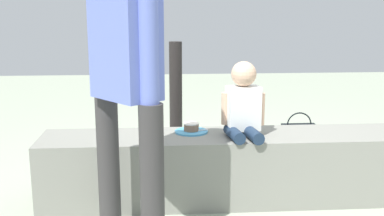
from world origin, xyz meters
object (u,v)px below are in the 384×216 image
(water_bottle_near_gift, at_px, (227,137))
(cake_box_white, at_px, (235,151))
(party_cup_red, at_px, (98,143))
(adult_standing, at_px, (126,57))
(cake_plate, at_px, (191,129))
(child_seated, at_px, (243,104))
(gift_bag, at_px, (98,155))
(handbag_black_leather, at_px, (299,136))

(water_bottle_near_gift, relative_size, cake_box_white, 0.80)
(party_cup_red, bearing_deg, adult_standing, -77.46)
(cake_plate, bearing_deg, party_cup_red, 124.40)
(child_seated, distance_m, cake_box_white, 1.08)
(gift_bag, height_order, handbag_black_leather, gift_bag)
(adult_standing, distance_m, gift_bag, 1.44)
(adult_standing, relative_size, cake_plate, 7.59)
(cake_box_white, bearing_deg, child_seated, -96.38)
(child_seated, distance_m, handbag_black_leather, 1.42)
(cake_plate, bearing_deg, handbag_black_leather, 43.52)
(cake_box_white, xyz_separation_m, handbag_black_leather, (0.62, 0.21, 0.06))
(cake_plate, bearing_deg, gift_bag, 147.18)
(cake_plate, distance_m, handbag_black_leather, 1.48)
(adult_standing, height_order, gift_bag, adult_standing)
(party_cup_red, xyz_separation_m, cake_box_white, (1.20, -0.36, 0.00))
(cake_plate, bearing_deg, child_seated, -18.94)
(handbag_black_leather, bearing_deg, cake_plate, -136.48)
(water_bottle_near_gift, xyz_separation_m, cake_box_white, (0.02, -0.30, -0.04))
(child_seated, xyz_separation_m, handbag_black_leather, (0.72, 1.10, -0.54))
(handbag_black_leather, bearing_deg, child_seated, -123.04)
(adult_standing, relative_size, handbag_black_leather, 4.93)
(adult_standing, bearing_deg, child_seated, 38.75)
(adult_standing, xyz_separation_m, handbag_black_leather, (1.42, 1.67, -0.90))
(cake_plate, relative_size, water_bottle_near_gift, 0.98)
(handbag_black_leather, bearing_deg, party_cup_red, 175.49)
(adult_standing, bearing_deg, cake_plate, 60.94)
(adult_standing, distance_m, cake_plate, 0.95)
(child_seated, bearing_deg, cake_box_white, 83.62)
(water_bottle_near_gift, distance_m, handbag_black_leather, 0.65)
(adult_standing, height_order, water_bottle_near_gift, adult_standing)
(party_cup_red, bearing_deg, water_bottle_near_gift, -2.93)
(child_seated, xyz_separation_m, water_bottle_near_gift, (0.08, 1.19, -0.56))
(water_bottle_near_gift, height_order, cake_box_white, water_bottle_near_gift)
(child_seated, bearing_deg, cake_plate, 161.06)
(child_seated, xyz_separation_m, adult_standing, (-0.70, -0.56, 0.36))
(water_bottle_near_gift, relative_size, handbag_black_leather, 0.66)
(party_cup_red, height_order, cake_box_white, cake_box_white)
(adult_standing, xyz_separation_m, cake_box_white, (0.80, 1.45, -0.97))
(gift_bag, bearing_deg, cake_plate, -32.82)
(cake_plate, distance_m, gift_bag, 0.87)
(child_seated, distance_m, cake_plate, 0.39)
(child_seated, xyz_separation_m, party_cup_red, (-1.10, 1.25, -0.60))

